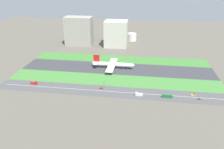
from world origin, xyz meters
The scene contains 18 objects.
ground_plane centered at (0.00, 0.00, 0.00)m, with size 800.00×800.00×0.00m, color #5B564C.
runway centered at (0.00, 0.00, 0.05)m, with size 280.00×46.00×0.10m, color #38383D.
grass_median_north centered at (0.00, 41.00, 0.05)m, with size 280.00×36.00×0.10m, color #3D7A33.
grass_median_south centered at (0.00, -41.00, 0.05)m, with size 280.00×36.00×0.10m, color #427F38.
highway centered at (0.00, -73.00, 0.05)m, with size 280.00×28.00×0.10m, color #4C4C4F.
highway_centerline centered at (0.00, -73.00, 0.11)m, with size 266.00×0.50×0.01m, color silver.
airliner centered at (-7.83, 0.00, 6.23)m, with size 65.00×56.00×19.70m.
car_2 centered at (-11.21, -68.00, 0.92)m, with size 4.40×1.80×2.00m.
car_1 centered at (102.20, -78.00, 0.92)m, with size 4.40×1.80×2.00m.
bus_0 centered at (66.82, -78.00, 1.82)m, with size 11.60×2.50×3.50m.
truck_0 centered at (34.91, -78.00, 1.67)m, with size 8.40×2.50×4.00m.
car_0 centered at (97.30, -68.00, 0.92)m, with size 4.40×1.80×2.00m.
truck_1 centered at (-97.99, -68.00, 1.67)m, with size 8.40×2.50×4.00m.
traffic_light centered at (-8.89, -60.01, 4.29)m, with size 0.36×0.50×7.20m.
terminal_building centered at (-90.00, 114.00, 27.31)m, with size 52.36×28.00×54.62m, color #9E998E.
hangar_building centered at (-16.90, 114.00, 24.53)m, with size 42.52×34.78×49.06m, color beige.
fuel_tank_west centered at (-11.96, 159.00, 6.14)m, with size 16.19×16.19×12.28m, color silver.
fuel_tank_centre centered at (11.02, 159.00, 7.67)m, with size 18.48×18.48×15.34m, color silver.
Camera 1 is at (37.68, -307.70, 127.34)m, focal length 36.13 mm.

